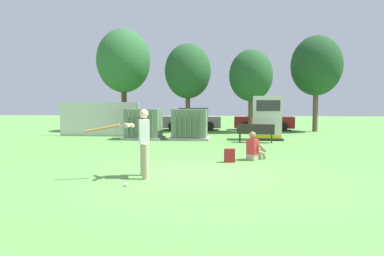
{
  "coord_description": "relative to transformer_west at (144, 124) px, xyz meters",
  "views": [
    {
      "loc": [
        0.88,
        -9.04,
        1.86
      ],
      "look_at": [
        -0.52,
        3.5,
        1.0
      ],
      "focal_mm": 32.3,
      "sensor_mm": 36.0,
      "label": 1
    }
  ],
  "objects": [
    {
      "name": "tree_left",
      "position": [
        -2.84,
        5.62,
        4.11
      ],
      "size": [
        3.74,
        3.74,
        7.15
      ],
      "color": "#4C3828",
      "rests_on": "ground"
    },
    {
      "name": "tree_right",
      "position": [
        10.45,
        6.36,
        3.7
      ],
      "size": [
        3.42,
        3.42,
        6.54
      ],
      "color": "brown",
      "rests_on": "ground"
    },
    {
      "name": "batter",
      "position": [
        2.42,
        -9.63,
        0.19
      ],
      "size": [
        1.58,
        0.85,
        1.74
      ],
      "color": "tan",
      "rests_on": "ground"
    },
    {
      "name": "park_bench",
      "position": [
        5.87,
        -1.19,
        -0.25
      ],
      "size": [
        1.83,
        0.6,
        0.92
      ],
      "color": "#2D2823",
      "rests_on": "ground"
    },
    {
      "name": "sports_ball",
      "position": [
        2.3,
        -10.64,
        -0.74
      ],
      "size": [
        0.09,
        0.09,
        0.09
      ],
      "primitive_type": "sphere",
      "color": "white",
      "rests_on": "ground"
    },
    {
      "name": "transformer_mid_west",
      "position": [
        2.5,
        0.11,
        0.0
      ],
      "size": [
        2.1,
        1.7,
        1.62
      ],
      "color": "#9E9B93",
      "rests_on": "ground"
    },
    {
      "name": "seated_spectator",
      "position": [
        5.46,
        -6.49,
        -0.41
      ],
      "size": [
        0.73,
        0.75,
        0.96
      ],
      "color": "tan",
      "rests_on": "ground"
    },
    {
      "name": "parked_car_left_of_center",
      "position": [
        7.1,
        7.33,
        -0.04
      ],
      "size": [
        4.29,
        2.11,
        1.62
      ],
      "color": "maroon",
      "rests_on": "ground"
    },
    {
      "name": "generator_enclosure",
      "position": [
        6.57,
        0.38,
        0.35
      ],
      "size": [
        1.6,
        1.4,
        2.3
      ],
      "color": "#262626",
      "rests_on": "ground"
    },
    {
      "name": "tree_center_right",
      "position": [
        5.97,
        5.18,
        2.98
      ],
      "size": [
        2.88,
        2.88,
        5.5
      ],
      "color": "brown",
      "rests_on": "ground"
    },
    {
      "name": "fence_panel",
      "position": [
        -3.03,
        1.38,
        0.21
      ],
      "size": [
        4.8,
        0.12,
        2.0
      ],
      "primitive_type": "cube",
      "color": "beige",
      "rests_on": "ground"
    },
    {
      "name": "transformer_west",
      "position": [
        0.0,
        0.0,
        0.0
      ],
      "size": [
        2.1,
        1.7,
        1.62
      ],
      "color": "#9E9B93",
      "rests_on": "ground"
    },
    {
      "name": "backpack",
      "position": [
        4.63,
        -7.06,
        -0.57
      ],
      "size": [
        0.35,
        0.31,
        0.44
      ],
      "color": "maroon",
      "rests_on": "ground"
    },
    {
      "name": "tree_center_left",
      "position": [
        1.73,
        5.44,
        3.33
      ],
      "size": [
        3.14,
        3.14,
        6.0
      ],
      "color": "brown",
      "rests_on": "ground"
    },
    {
      "name": "ground_plane",
      "position": [
        3.77,
        -9.12,
        -0.79
      ],
      "size": [
        96.0,
        96.0,
        0.0
      ],
      "primitive_type": "plane",
      "color": "#5B9947"
    },
    {
      "name": "parked_car_leftmost",
      "position": [
        1.85,
        6.92,
        -0.04
      ],
      "size": [
        4.32,
        2.17,
        1.62
      ],
      "color": "gray",
      "rests_on": "ground"
    }
  ]
}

